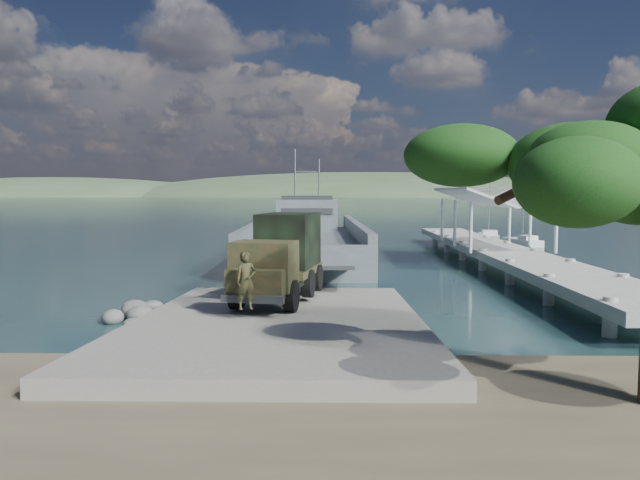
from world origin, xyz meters
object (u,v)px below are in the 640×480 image
at_px(landing_craft, 306,247).
at_px(overhang_tree, 628,152).
at_px(military_truck, 281,257).
at_px(pier, 497,242).
at_px(sailboat_far, 489,238).
at_px(sailboat_near, 523,242).
at_px(soldier, 246,292).

height_order(landing_craft, overhang_tree, landing_craft).
bearing_deg(military_truck, overhang_tree, -44.89).
height_order(pier, sailboat_far, sailboat_far).
distance_m(pier, military_truck, 20.92).
distance_m(sailboat_near, sailboat_far, 5.45).
distance_m(pier, soldier, 24.99).
bearing_deg(sailboat_far, military_truck, -106.58).
height_order(pier, soldier, pier).
xyz_separation_m(pier, landing_craft, (-13.08, 5.02, -0.82)).
height_order(soldier, sailboat_near, sailboat_near).
height_order(sailboat_near, sailboat_far, sailboat_far).
bearing_deg(soldier, landing_craft, 64.40).
relative_size(military_truck, sailboat_far, 1.17).
bearing_deg(sailboat_near, overhang_tree, -119.80).
bearing_deg(overhang_tree, pier, 80.56).
distance_m(soldier, sailboat_far, 45.28).
bearing_deg(sailboat_far, landing_craft, -129.32).
bearing_deg(overhang_tree, soldier, 141.14).
bearing_deg(sailboat_far, overhang_tree, -91.45).
xyz_separation_m(landing_craft, soldier, (-1.05, -25.62, 0.73)).
height_order(sailboat_far, overhang_tree, overhang_tree).
height_order(pier, sailboat_near, sailboat_near).
relative_size(landing_craft, sailboat_far, 4.75).
relative_size(soldier, sailboat_far, 0.30).
height_order(landing_craft, soldier, landing_craft).
height_order(military_truck, soldier, military_truck).
distance_m(soldier, overhang_tree, 12.87).
bearing_deg(sailboat_near, landing_craft, -167.30).
xyz_separation_m(pier, sailboat_near, (6.55, 15.48, -1.29)).
distance_m(sailboat_far, overhang_tree, 49.98).
height_order(military_truck, sailboat_far, sailboat_far).
height_order(landing_craft, sailboat_near, landing_craft).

